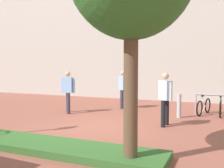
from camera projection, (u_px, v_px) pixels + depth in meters
The scene contains 7 objects.
ground_plane at pixel (94, 128), 8.19m from camera, with size 60.00×60.00×0.00m, color brown.
building_facade at pixel (155, 12), 14.97m from camera, with size 28.00×1.20×10.00m, color #B2ADA3.
planter_strip at pixel (24, 142), 6.35m from camera, with size 7.00×1.10×0.16m, color #336028.
bollard_steel at pixel (179, 106), 9.74m from camera, with size 0.16×0.16×0.90m, color #ADADB2.
person_shirt_white at pixel (123, 87), 11.88m from camera, with size 0.50×0.45×1.72m.
person_casual_tan at pixel (165, 96), 8.37m from camera, with size 0.50×0.50×1.72m.
person_shirt_blue at pixel (68, 89), 10.71m from camera, with size 0.60×0.45×1.72m.
Camera 1 is at (3.67, -7.22, 1.94)m, focal length 41.88 mm.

